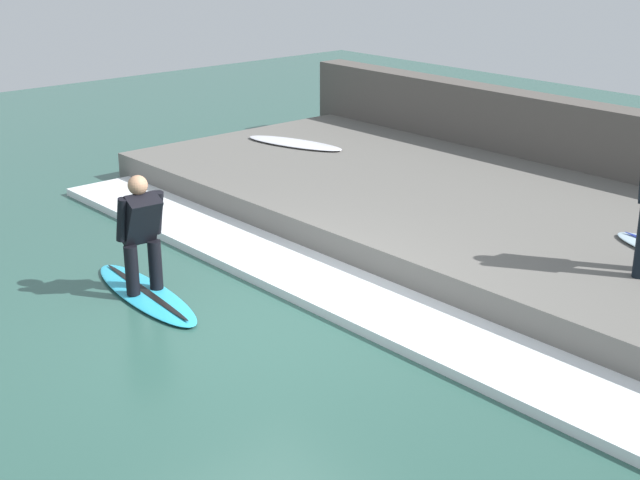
# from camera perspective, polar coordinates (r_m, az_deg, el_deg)

# --- Properties ---
(ground_plane) EXTENTS (28.00, 28.00, 0.00)m
(ground_plane) POSITION_cam_1_polar(r_m,az_deg,el_deg) (8.96, -3.85, -5.36)
(ground_plane) COLOR #2D564C
(concrete_ledge) EXTENTS (4.40, 11.26, 0.41)m
(concrete_ledge) POSITION_cam_1_polar(r_m,az_deg,el_deg) (11.41, 11.37, 1.04)
(concrete_ledge) COLOR #66635E
(concrete_ledge) RESTS_ON ground_plane
(back_wall) EXTENTS (0.50, 11.82, 1.34)m
(back_wall) POSITION_cam_1_polar(r_m,az_deg,el_deg) (13.25, 18.04, 5.17)
(back_wall) COLOR #544F49
(back_wall) RESTS_ON ground_plane
(wave_foam_crest) EXTENTS (1.03, 10.69, 0.10)m
(wave_foam_crest) POSITION_cam_1_polar(r_m,az_deg,el_deg) (9.57, 1.26, -3.28)
(wave_foam_crest) COLOR white
(wave_foam_crest) RESTS_ON ground_plane
(surfboard_riding) EXTENTS (0.67, 2.10, 0.07)m
(surfboard_riding) POSITION_cam_1_polar(r_m,az_deg,el_deg) (9.74, -11.10, -3.38)
(surfboard_riding) COLOR #2DADD1
(surfboard_riding) RESTS_ON ground_plane
(surfer_riding) EXTENTS (0.51, 0.46, 1.28)m
(surfer_riding) POSITION_cam_1_polar(r_m,az_deg,el_deg) (9.47, -11.39, 0.72)
(surfer_riding) COLOR black
(surfer_riding) RESTS_ON surfboard_riding
(surfboard_spare) EXTENTS (0.95, 1.82, 0.06)m
(surfboard_spare) POSITION_cam_1_polar(r_m,az_deg,el_deg) (14.30, -1.64, 6.22)
(surfboard_spare) COLOR silver
(surfboard_spare) RESTS_ON concrete_ledge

